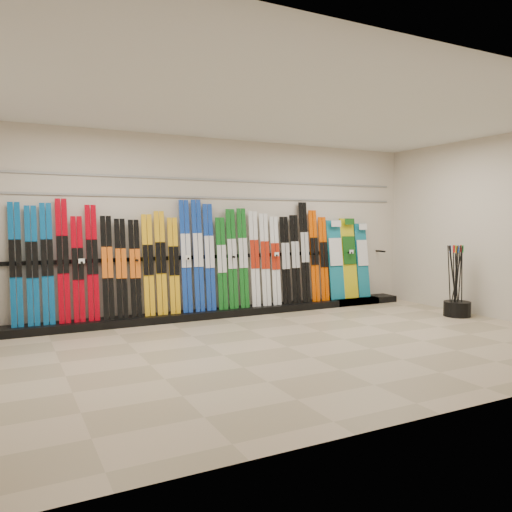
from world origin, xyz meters
name	(u,v)px	position (x,y,z in m)	size (l,w,h in m)	color
floor	(288,347)	(0.00, 0.00, 0.00)	(8.00, 8.00, 0.00)	tan
back_wall	(213,227)	(0.00, 2.50, 1.50)	(8.00, 8.00, 0.00)	beige
right_wall	(501,228)	(4.00, 0.00, 1.50)	(5.00, 5.00, 0.00)	beige
ceiling	(289,108)	(0.00, 0.00, 3.00)	(8.00, 8.00, 0.00)	silver
ski_rack_base	(231,312)	(0.22, 2.28, 0.06)	(8.00, 0.40, 0.12)	black
skis	(191,261)	(-0.46, 2.32, 0.95)	(5.37, 0.21, 1.84)	#0A5291
snowboards	(348,259)	(2.75, 2.35, 0.87)	(0.93, 0.24, 1.54)	#14728C
pole_bin	(457,309)	(3.60, 0.47, 0.12)	(0.44, 0.44, 0.25)	black
ski_poles	(456,280)	(3.55, 0.47, 0.61)	(0.37, 0.30, 1.18)	black
slatwall_rail_0	(213,198)	(0.00, 2.48, 2.00)	(7.60, 0.02, 0.03)	gray
slatwall_rail_1	(213,180)	(0.00, 2.48, 2.30)	(7.60, 0.02, 0.03)	gray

